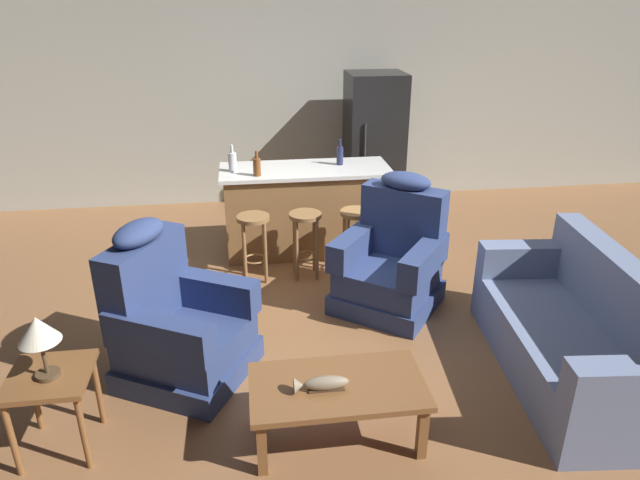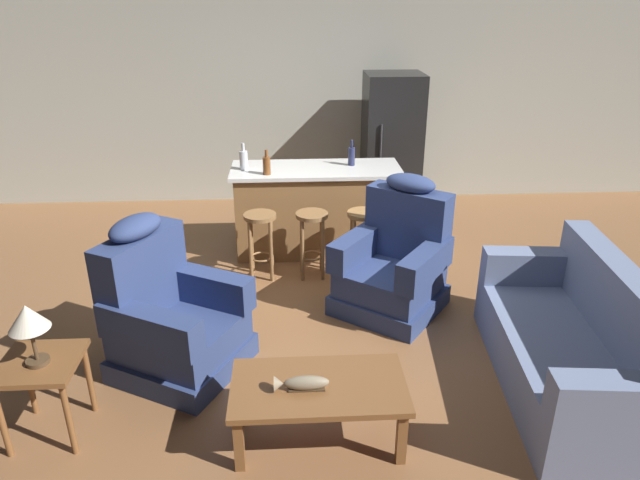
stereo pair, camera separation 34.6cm
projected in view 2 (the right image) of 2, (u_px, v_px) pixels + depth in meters
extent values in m
plane|color=brown|center=(324.00, 311.00, 5.18)|extent=(12.00, 12.00, 0.00)
cube|color=#B2B2A3|center=(309.00, 104.00, 7.51)|extent=(12.00, 0.05, 2.60)
cube|color=brown|center=(319.00, 387.00, 3.56)|extent=(1.10, 0.60, 0.04)
cube|color=brown|center=(239.00, 444.00, 3.40)|extent=(0.06, 0.06, 0.38)
cube|color=brown|center=(402.00, 437.00, 3.45)|extent=(0.06, 0.06, 0.38)
cube|color=brown|center=(244.00, 392.00, 3.84)|extent=(0.06, 0.06, 0.38)
cube|color=brown|center=(388.00, 387.00, 3.89)|extent=(0.06, 0.06, 0.38)
cube|color=#4C3823|center=(307.00, 388.00, 3.51)|extent=(0.22, 0.07, 0.01)
ellipsoid|color=gray|center=(307.00, 383.00, 3.49)|extent=(0.28, 0.09, 0.09)
cone|color=gray|center=(279.00, 384.00, 3.48)|extent=(0.06, 0.10, 0.10)
cube|color=#707FA3|center=(560.00, 374.00, 4.16)|extent=(1.02, 1.97, 0.20)
cube|color=#707FA3|center=(565.00, 350.00, 4.08)|extent=(1.02, 1.97, 0.22)
cube|color=#707FA3|center=(621.00, 306.00, 3.91)|extent=(0.39, 1.91, 0.52)
cube|color=#707FA3|center=(626.00, 400.00, 3.20)|extent=(0.86, 0.28, 0.28)
cube|color=#707FA3|center=(534.00, 266.00, 4.75)|extent=(0.86, 0.28, 0.28)
cube|color=navy|center=(183.00, 358.00, 4.37)|extent=(1.14, 1.14, 0.18)
cube|color=navy|center=(181.00, 334.00, 4.28)|extent=(1.06, 1.04, 0.24)
cube|color=navy|center=(142.00, 275.00, 4.22)|extent=(0.57, 0.78, 0.64)
ellipsoid|color=navy|center=(135.00, 227.00, 4.07)|extent=(0.45, 0.53, 0.16)
cube|color=navy|center=(206.00, 287.00, 4.45)|extent=(0.79, 0.53, 0.26)
cube|color=navy|center=(150.00, 328.00, 3.90)|extent=(0.79, 0.53, 0.26)
cube|color=navy|center=(389.00, 300.00, 5.18)|extent=(1.18, 1.18, 0.18)
cube|color=navy|center=(390.00, 279.00, 5.10)|extent=(1.08, 1.09, 0.24)
cube|color=navy|center=(408.00, 223.00, 5.15)|extent=(0.75, 0.65, 0.64)
ellipsoid|color=navy|center=(411.00, 183.00, 5.00)|extent=(0.53, 0.49, 0.16)
cube|color=navy|center=(425.00, 264.00, 4.81)|extent=(0.63, 0.74, 0.26)
cube|color=navy|center=(358.00, 246.00, 5.15)|extent=(0.63, 0.74, 0.26)
cube|color=brown|center=(39.00, 363.00, 3.55)|extent=(0.48, 0.48, 0.04)
cylinder|color=brown|center=(2.00, 422.00, 3.47)|extent=(0.04, 0.04, 0.52)
cylinder|color=brown|center=(69.00, 419.00, 3.49)|extent=(0.04, 0.04, 0.52)
cylinder|color=brown|center=(29.00, 381.00, 3.83)|extent=(0.04, 0.04, 0.52)
cylinder|color=brown|center=(89.00, 379.00, 3.85)|extent=(0.04, 0.04, 0.52)
cylinder|color=#4C3823|center=(38.00, 361.00, 3.51)|extent=(0.14, 0.14, 0.03)
cylinder|color=#4C3823|center=(34.00, 344.00, 3.46)|extent=(0.02, 0.02, 0.22)
cone|color=beige|center=(27.00, 317.00, 3.39)|extent=(0.24, 0.24, 0.16)
cube|color=olive|center=(316.00, 212.00, 6.23)|extent=(1.71, 0.63, 0.91)
cube|color=silver|center=(316.00, 170.00, 6.04)|extent=(1.80, 0.70, 0.04)
cylinder|color=olive|center=(260.00, 216.00, 5.54)|extent=(0.32, 0.32, 0.04)
torus|color=olive|center=(262.00, 257.00, 5.72)|extent=(0.23, 0.23, 0.02)
cylinder|color=olive|center=(251.00, 252.00, 5.58)|extent=(0.04, 0.04, 0.64)
cylinder|color=olive|center=(271.00, 252.00, 5.59)|extent=(0.04, 0.04, 0.64)
cylinder|color=olive|center=(252.00, 244.00, 5.76)|extent=(0.04, 0.04, 0.64)
cylinder|color=olive|center=(272.00, 243.00, 5.77)|extent=(0.04, 0.04, 0.64)
cylinder|color=olive|center=(312.00, 215.00, 5.57)|extent=(0.32, 0.32, 0.04)
torus|color=olive|center=(312.00, 256.00, 5.74)|extent=(0.23, 0.23, 0.02)
cylinder|color=olive|center=(302.00, 251.00, 5.60)|extent=(0.04, 0.04, 0.64)
cylinder|color=olive|center=(323.00, 251.00, 5.62)|extent=(0.04, 0.04, 0.64)
cylinder|color=olive|center=(302.00, 243.00, 5.79)|extent=(0.04, 0.04, 0.64)
cylinder|color=olive|center=(321.00, 242.00, 5.80)|extent=(0.04, 0.04, 0.64)
cylinder|color=#A87A47|center=(363.00, 214.00, 5.59)|extent=(0.32, 0.32, 0.04)
torus|color=#A87A47|center=(362.00, 254.00, 5.77)|extent=(0.23, 0.23, 0.02)
cylinder|color=#A87A47|center=(354.00, 250.00, 5.63)|extent=(0.04, 0.04, 0.64)
cylinder|color=#A87A47|center=(374.00, 249.00, 5.64)|extent=(0.04, 0.04, 0.64)
cylinder|color=#A87A47|center=(351.00, 242.00, 5.81)|extent=(0.04, 0.04, 0.64)
cylinder|color=#A87A47|center=(371.00, 241.00, 5.82)|extent=(0.04, 0.04, 0.64)
cube|color=black|center=(391.00, 145.00, 7.21)|extent=(0.70, 0.66, 1.76)
cylinder|color=#333338|center=(381.00, 145.00, 6.84)|extent=(0.02, 0.02, 0.50)
cylinder|color=#23284C|center=(351.00, 156.00, 6.08)|extent=(0.07, 0.07, 0.19)
cylinder|color=#23284C|center=(352.00, 144.00, 6.03)|extent=(0.03, 0.03, 0.08)
cylinder|color=brown|center=(267.00, 166.00, 5.78)|extent=(0.08, 0.08, 0.18)
cylinder|color=brown|center=(266.00, 154.00, 5.73)|extent=(0.03, 0.03, 0.08)
cylinder|color=silver|center=(244.00, 160.00, 5.93)|extent=(0.09, 0.09, 0.20)
cylinder|color=silver|center=(243.00, 147.00, 5.87)|extent=(0.03, 0.03, 0.08)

